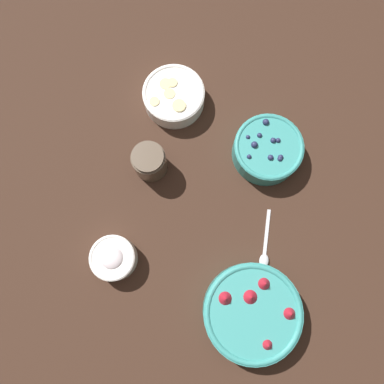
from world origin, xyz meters
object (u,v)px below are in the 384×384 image
(bowl_strawberries, at_px, (253,312))
(bowl_bananas, at_px, (175,96))
(jar_chocolate, at_px, (151,162))
(bowl_blueberries, at_px, (268,150))
(bowl_cream, at_px, (114,258))

(bowl_strawberries, bearing_deg, bowl_bananas, -151.14)
(bowl_strawberries, relative_size, jar_chocolate, 2.48)
(bowl_blueberries, distance_m, bowl_cream, 0.44)
(bowl_strawberries, xyz_separation_m, bowl_bananas, (-0.47, -0.26, -0.01))
(bowl_blueberries, height_order, jar_chocolate, jar_chocolate)
(bowl_cream, bearing_deg, bowl_blueberries, 135.40)
(bowl_bananas, distance_m, jar_chocolate, 0.18)
(bowl_blueberries, relative_size, jar_chocolate, 1.90)
(bowl_strawberries, distance_m, bowl_bananas, 0.54)
(bowl_bananas, bearing_deg, bowl_blueberries, 67.98)
(bowl_bananas, distance_m, bowl_cream, 0.42)
(bowl_strawberries, xyz_separation_m, bowl_cream, (-0.06, -0.32, -0.00))
(bowl_bananas, height_order, jar_chocolate, jar_chocolate)
(bowl_strawberries, distance_m, bowl_cream, 0.33)
(bowl_blueberries, bearing_deg, bowl_cream, -44.60)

